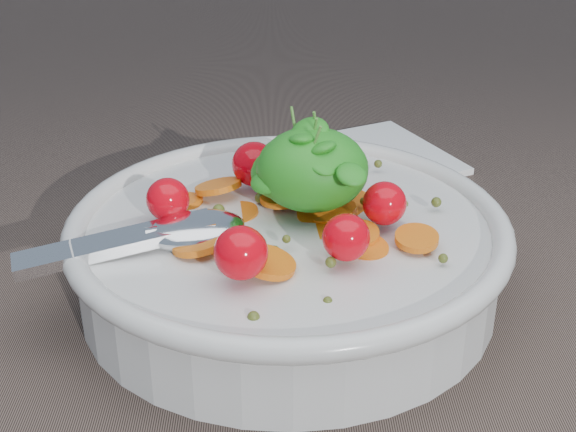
{
  "coord_description": "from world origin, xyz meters",
  "views": [
    {
      "loc": [
        -0.0,
        -0.44,
        0.27
      ],
      "look_at": [
        0.01,
        -0.02,
        0.05
      ],
      "focal_mm": 50.0,
      "sensor_mm": 36.0,
      "label": 1
    }
  ],
  "objects": [
    {
      "name": "ground",
      "position": [
        0.0,
        0.0,
        0.0
      ],
      "size": [
        6.0,
        6.0,
        0.0
      ],
      "primitive_type": "plane",
      "color": "brown",
      "rests_on": "ground"
    },
    {
      "name": "bowl",
      "position": [
        0.01,
        -0.02,
        0.03
      ],
      "size": [
        0.28,
        0.26,
        0.11
      ],
      "color": "silver",
      "rests_on": "ground"
    },
    {
      "name": "napkin",
      "position": [
        0.07,
        0.19,
        0.0
      ],
      "size": [
        0.18,
        0.17,
        0.01
      ],
      "primitive_type": "cube",
      "rotation": [
        0.0,
        0.0,
        0.44
      ],
      "color": "white",
      "rests_on": "ground"
    }
  ]
}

